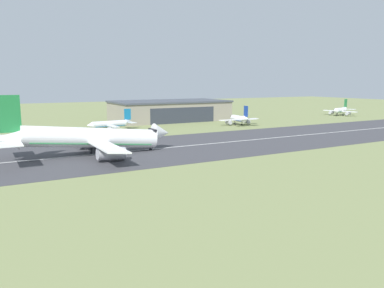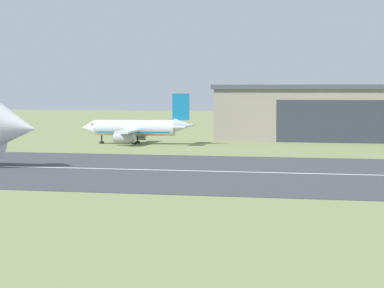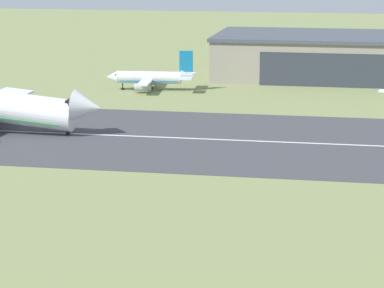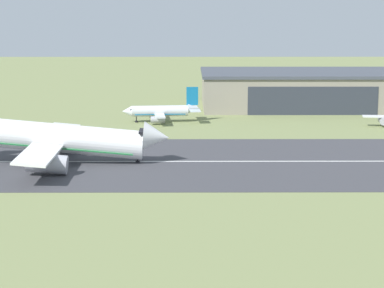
{
  "view_description": "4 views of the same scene",
  "coord_description": "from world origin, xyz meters",
  "views": [
    {
      "loc": [
        -71.21,
        11.63,
        21.15
      ],
      "look_at": [
        -19.86,
        104.5,
        3.59
      ],
      "focal_mm": 35.0,
      "sensor_mm": 36.0,
      "label": 1
    },
    {
      "loc": [
        28.86,
        11.63,
        10.28
      ],
      "look_at": [
        2.64,
        112.18,
        3.94
      ],
      "focal_mm": 85.0,
      "sensor_mm": 36.0,
      "label": 2
    },
    {
      "loc": [
        25.46,
        -33.36,
        33.86
      ],
      "look_at": [
        0.71,
        96.21,
        4.58
      ],
      "focal_mm": 85.0,
      "sensor_mm": 36.0,
      "label": 3
    },
    {
      "loc": [
        -16.4,
        -26.72,
        31.35
      ],
      "look_at": [
        -15.75,
        101.72,
        7.18
      ],
      "focal_mm": 70.0,
      "sensor_mm": 36.0,
      "label": 4
    }
  ],
  "objects": [
    {
      "name": "runway_strip",
      "position": [
        0.0,
        120.66,
        0.03
      ],
      "size": [
        484.18,
        50.18,
        0.06
      ],
      "primitive_type": "cube",
      "color": "#3D3D42",
      "rests_on": "ground_plane"
    },
    {
      "name": "airplane_parked_east",
      "position": [
        -23.65,
        172.03,
        2.91
      ],
      "size": [
        21.27,
        18.48,
        9.38
      ],
      "color": "silver",
      "rests_on": "ground_plane"
    },
    {
      "name": "runway_centreline",
      "position": [
        0.0,
        120.66,
        0.07
      ],
      "size": [
        435.76,
        0.7,
        0.01
      ],
      "primitive_type": "cube",
      "color": "silver",
      "rests_on": "runway_strip"
    },
    {
      "name": "hangar_building",
      "position": [
        19.14,
        200.82,
        5.55
      ],
      "size": [
        62.97,
        33.67,
        11.07
      ],
      "color": "gray",
      "rests_on": "ground_plane"
    }
  ]
}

